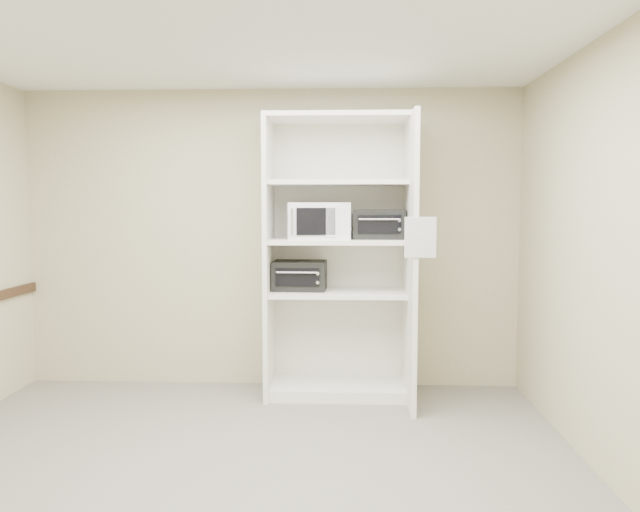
{
  "coord_description": "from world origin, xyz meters",
  "views": [
    {
      "loc": [
        0.69,
        -3.67,
        1.67
      ],
      "look_at": [
        0.48,
        1.26,
        1.26
      ],
      "focal_mm": 35.0,
      "sensor_mm": 36.0,
      "label": 1
    }
  ],
  "objects_px": {
    "shelving_unit": "(343,266)",
    "microwave": "(318,221)",
    "toaster_oven_lower": "(300,275)",
    "toaster_oven_upper": "(379,224)"
  },
  "relations": [
    {
      "from": "shelving_unit",
      "to": "microwave",
      "type": "height_order",
      "value": "shelving_unit"
    },
    {
      "from": "toaster_oven_lower",
      "to": "microwave",
      "type": "bearing_deg",
      "value": -20.27
    },
    {
      "from": "shelving_unit",
      "to": "toaster_oven_lower",
      "type": "height_order",
      "value": "shelving_unit"
    },
    {
      "from": "toaster_oven_lower",
      "to": "toaster_oven_upper",
      "type": "bearing_deg",
      "value": 0.48
    },
    {
      "from": "microwave",
      "to": "toaster_oven_lower",
      "type": "xyz_separation_m",
      "value": [
        -0.16,
        0.07,
        -0.48
      ]
    },
    {
      "from": "toaster_oven_upper",
      "to": "toaster_oven_lower",
      "type": "relative_size",
      "value": 0.96
    },
    {
      "from": "shelving_unit",
      "to": "toaster_oven_lower",
      "type": "distance_m",
      "value": 0.39
    },
    {
      "from": "microwave",
      "to": "toaster_oven_lower",
      "type": "bearing_deg",
      "value": 150.06
    },
    {
      "from": "microwave",
      "to": "shelving_unit",
      "type": "bearing_deg",
      "value": 2.78
    },
    {
      "from": "shelving_unit",
      "to": "toaster_oven_upper",
      "type": "relative_size",
      "value": 5.54
    }
  ]
}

